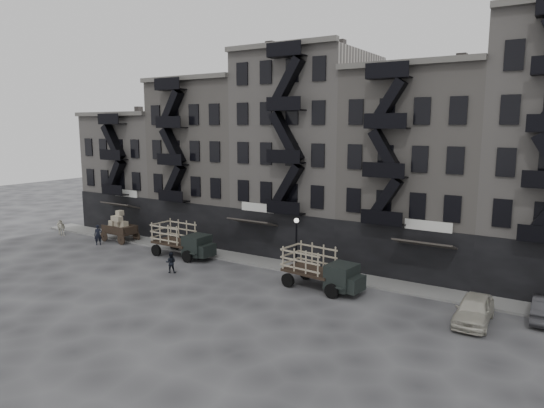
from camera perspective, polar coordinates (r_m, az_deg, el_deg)
The scene contains 14 objects.
ground at distance 36.36m, azimuth -3.37°, elevation -8.48°, with size 140.00×140.00×0.00m, color #38383A.
sidewalk at distance 39.31m, azimuth -0.16°, elevation -6.99°, with size 55.00×2.50×0.15m, color slate.
building_west at distance 55.54m, azimuth -14.38°, elevation 3.72°, with size 10.00×11.35×13.20m.
building_midwest at distance 48.65m, azimuth -6.30°, elevation 4.99°, with size 10.00×11.35×16.20m.
building_center at distance 43.07m, azimuth 4.20°, elevation 5.81°, with size 10.00×11.35×18.20m.
building_mideast at distance 39.45m, azimuth 17.12°, elevation 3.66°, with size 10.00×11.35×16.20m.
lamp_post at distance 36.17m, azimuth 2.88°, elevation -3.99°, with size 0.36×0.36×4.28m.
horse at distance 53.76m, azimuth -23.74°, elevation -2.48°, with size 0.94×2.07×1.75m, color white.
wagon at distance 48.86m, azimuth -17.58°, elevation -2.25°, with size 3.55×1.99×2.96m.
stake_truck_west at distance 41.83m, azimuth -10.55°, elevation -3.92°, with size 5.83×2.54×2.89m.
stake_truck_east at distance 33.28m, azimuth 5.74°, elevation -7.28°, with size 5.86×2.89×2.84m.
car_east at distance 30.19m, azimuth 22.66°, elevation -11.41°, with size 1.83×4.54×1.55m, color #BAB6A7.
pedestrian_west at distance 48.10m, azimuth -19.78°, elevation -3.44°, with size 0.70×0.46×1.91m, color black.
pedestrian_mid at distance 37.71m, azimuth -11.82°, elevation -6.74°, with size 0.78×0.61×1.61m, color black.
Camera 1 is at (20.26, -28.10, 11.04)m, focal length 32.00 mm.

